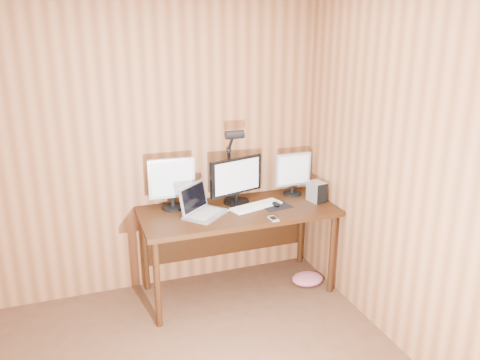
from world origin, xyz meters
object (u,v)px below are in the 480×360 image
laptop (201,207)px  mouse (276,204)px  monitor_center (236,180)px  monitor_right (293,173)px  phone (273,219)px  desk (235,220)px  desk_lamp (232,154)px  keyboard (256,206)px  speaker (315,189)px  hard_drive (317,192)px  monitor_left (172,182)px

laptop → mouse: (0.64, -0.04, -0.04)m
monitor_center → laptop: (-0.36, -0.16, -0.14)m
monitor_right → phone: (-0.40, -0.48, -0.20)m
desk → desk_lamp: 0.56m
desk → mouse: bearing=-18.4°
laptop → keyboard: bearing=-41.5°
mouse → phone: size_ratio=0.92×
speaker → phone: bearing=-145.9°
monitor_right → speaker: 0.24m
desk → speaker: 0.78m
monitor_right → hard_drive: (0.12, -0.23, -0.12)m
monitor_right → speaker: (0.17, -0.10, -0.14)m
monitor_left → phone: (0.69, -0.50, -0.22)m
desk → monitor_right: (0.58, 0.11, 0.33)m
monitor_center → laptop: monitor_center is taller
keyboard → hard_drive: (0.54, -0.04, 0.08)m
laptop → monitor_right: bearing=-29.7°
desk → monitor_left: monitor_left is taller
desk_lamp → laptop: bearing=-136.7°
monitor_left → keyboard: 0.73m
phone → speaker: speaker is taller
monitor_center → monitor_right: (0.54, 0.03, -0.00)m
speaker → desk: bearing=-179.0°
phone → desk_lamp: size_ratio=0.17×
desk → desk_lamp: bearing=80.5°
laptop → mouse: bearing=-44.7°
laptop → keyboard: size_ratio=0.90×
speaker → keyboard: bearing=-171.8°
monitor_left → speaker: monitor_left is taller
hard_drive → keyboard: bearing=165.9°
hard_drive → speaker: bearing=58.9°
hard_drive → desk_lamp: 0.80m
desk → monitor_right: monitor_right is taller
keyboard → desk_lamp: 0.48m
monitor_left → monitor_right: (1.08, -0.02, -0.03)m
mouse → phone: 0.30m
monitor_left → speaker: 1.27m
monitor_center → desk_lamp: 0.22m
keyboard → mouse: (0.16, -0.04, 0.01)m
monitor_center → hard_drive: monitor_center is taller
keyboard → speaker: (0.59, 0.08, 0.06)m
monitor_right → phone: monitor_right is taller
hard_drive → phone: 0.58m
desk → monitor_center: bearing=64.6°
monitor_right → mouse: (-0.26, -0.22, -0.18)m
desk → monitor_right: bearing=11.1°
monitor_left → keyboard: size_ratio=0.90×
phone → speaker: bearing=32.4°
monitor_left → desk_lamp: (0.53, 0.02, 0.19)m
phone → speaker: size_ratio=0.83×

